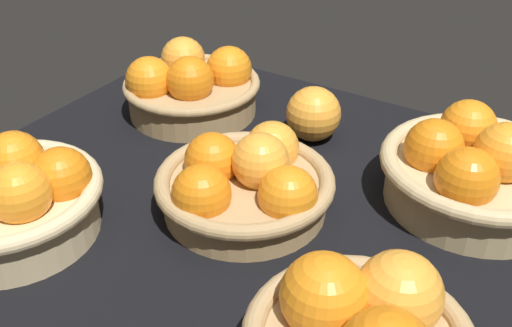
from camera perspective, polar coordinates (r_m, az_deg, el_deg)
market_tray at (r=77.50cm, az=0.39°, el=-5.01°), size 84.00×72.00×3.00cm
basket_near_right at (r=97.16cm, az=-6.17°, el=7.28°), size 21.66×21.66×10.76cm
basket_far_right at (r=75.19cm, az=-22.38°, el=-3.00°), size 21.96×21.96×11.62cm
basket_near_left at (r=79.52cm, az=19.90°, el=-0.59°), size 24.43×24.43×12.07cm
basket_center at (r=74.00cm, az=-1.00°, el=-1.79°), size 22.22×22.22×10.38cm
loose_orange_front_gap at (r=89.47cm, az=5.44°, el=4.68°), size 8.15×8.15×8.15cm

